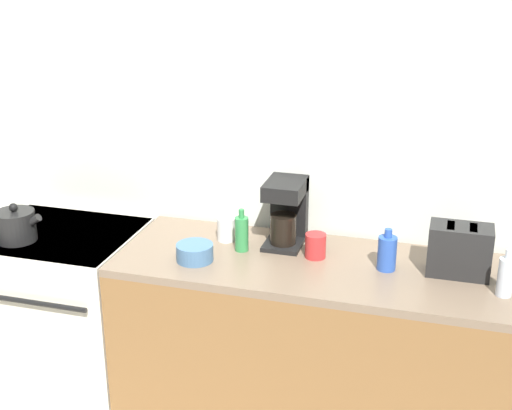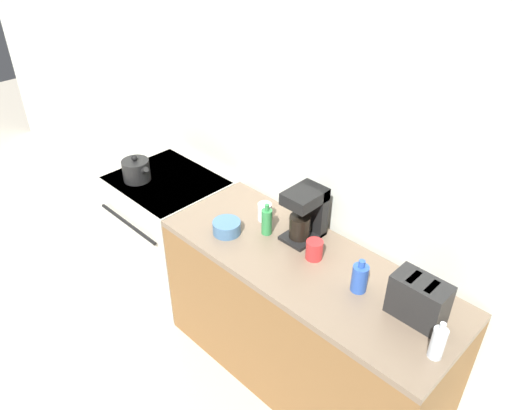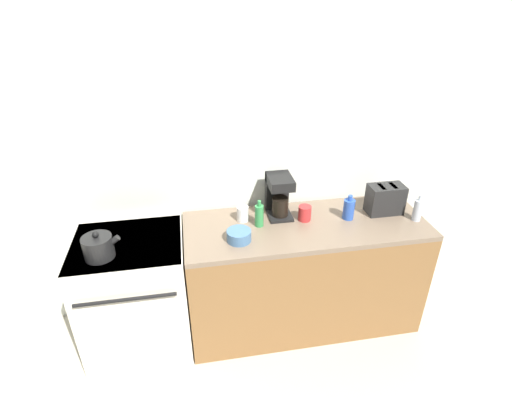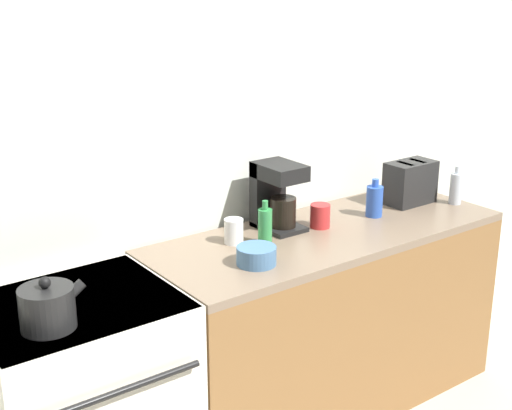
% 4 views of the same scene
% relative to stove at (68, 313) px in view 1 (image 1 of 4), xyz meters
% --- Properties ---
extents(wall_back, '(8.00, 0.05, 2.60)m').
position_rel_stove_xyz_m(wall_back, '(0.62, 0.39, 0.85)').
color(wall_back, silver).
rests_on(wall_back, ground_plane).
extents(stove, '(0.72, 0.65, 0.89)m').
position_rel_stove_xyz_m(stove, '(0.00, 0.00, 0.00)').
color(stove, silver).
rests_on(stove, ground_plane).
extents(counter_block, '(1.72, 0.64, 0.89)m').
position_rel_stove_xyz_m(counter_block, '(1.23, 0.02, -0.01)').
color(counter_block, brown).
rests_on(counter_block, ground_plane).
extents(kettle, '(0.23, 0.18, 0.18)m').
position_rel_stove_xyz_m(kettle, '(-0.14, -0.13, 0.51)').
color(kettle, black).
rests_on(kettle, stove).
extents(toaster, '(0.26, 0.15, 0.22)m').
position_rel_stove_xyz_m(toaster, '(1.84, 0.08, 0.54)').
color(toaster, black).
rests_on(toaster, counter_block).
extents(coffee_maker, '(0.17, 0.23, 0.31)m').
position_rel_stove_xyz_m(coffee_maker, '(1.07, 0.20, 0.60)').
color(coffee_maker, black).
rests_on(coffee_maker, counter_block).
extents(bottle_blue, '(0.08, 0.08, 0.18)m').
position_rel_stove_xyz_m(bottle_blue, '(1.54, 0.04, 0.51)').
color(bottle_blue, '#2D56B7').
rests_on(bottle_blue, counter_block).
extents(bottle_clear, '(0.06, 0.06, 0.20)m').
position_rel_stove_xyz_m(bottle_clear, '(2.02, -0.07, 0.51)').
color(bottle_clear, silver).
rests_on(bottle_clear, counter_block).
extents(bottle_green, '(0.06, 0.06, 0.20)m').
position_rel_stove_xyz_m(bottle_green, '(0.90, 0.05, 0.51)').
color(bottle_green, '#338C47').
rests_on(bottle_green, counter_block).
extents(cup_red, '(0.09, 0.09, 0.11)m').
position_rel_stove_xyz_m(cup_red, '(1.23, 0.07, 0.49)').
color(cup_red, red).
rests_on(cup_red, counter_block).
extents(cup_white, '(0.08, 0.08, 0.11)m').
position_rel_stove_xyz_m(cup_white, '(0.79, 0.14, 0.49)').
color(cup_white, white).
rests_on(cup_white, counter_block).
extents(bowl, '(0.16, 0.16, 0.08)m').
position_rel_stove_xyz_m(bowl, '(0.73, -0.11, 0.47)').
color(bowl, teal).
rests_on(bowl, counter_block).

